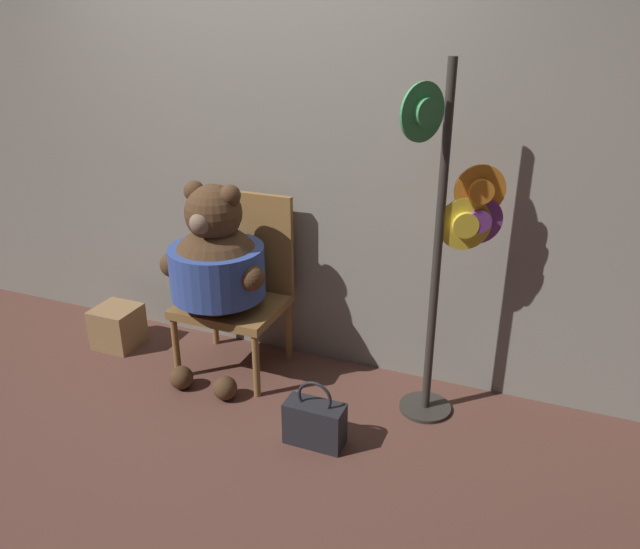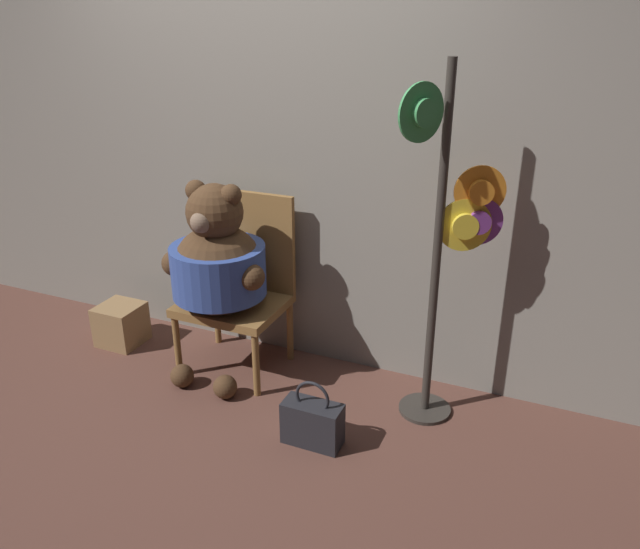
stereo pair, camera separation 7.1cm
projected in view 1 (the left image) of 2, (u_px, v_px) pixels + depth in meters
The scene contains 7 objects.
ground_plane at pixel (222, 393), 3.55m from camera, with size 14.00×14.00×0.00m, color brown.
wall_back at pixel (265, 163), 3.62m from camera, with size 8.00×0.10×2.36m.
chair at pixel (239, 281), 3.67m from camera, with size 0.58×0.49×1.04m.
teddy_bear at pixel (216, 266), 3.46m from camera, with size 0.64×0.57×1.17m.
hat_display_rack at pixel (449, 238), 3.00m from camera, with size 0.44×0.40×1.83m.
handbag_on_ground at pixel (315, 422), 3.10m from camera, with size 0.30×0.14×0.36m.
wooden_crate at pixel (118, 326), 4.00m from camera, with size 0.26×0.26×0.26m.
Camera 1 is at (1.64, -2.56, 2.03)m, focal length 35.00 mm.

